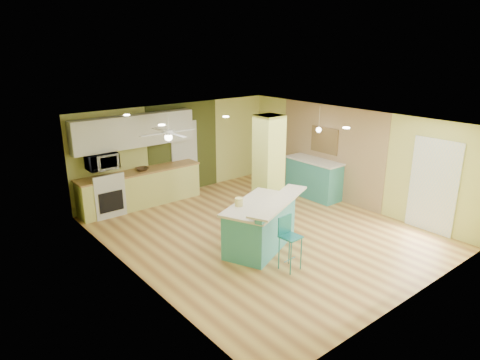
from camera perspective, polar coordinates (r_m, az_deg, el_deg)
name	(u,v)px	position (r m, az deg, el deg)	size (l,w,h in m)	color
floor	(261,232)	(9.66, 2.83, -6.95)	(6.00, 7.00, 0.01)	#9B6536
ceiling	(263,121)	(8.91, 3.07, 7.88)	(6.00, 7.00, 0.01)	white
wall_back	(177,149)	(11.95, -8.38, 4.10)	(6.00, 0.01, 2.50)	#CACD6E
wall_front	(413,232)	(7.17, 22.11, -6.42)	(6.00, 0.01, 2.50)	#CACD6E
wall_left	(133,212)	(7.64, -14.12, -4.14)	(0.01, 7.00, 2.50)	#CACD6E
wall_right	(349,157)	(11.37, 14.31, 3.04)	(0.01, 7.00, 2.50)	#CACD6E
wood_panel	(330,152)	(11.71, 11.92, 3.63)	(0.02, 3.40, 2.50)	#907152
olive_accent	(184,148)	(12.03, -7.52, 4.23)	(2.20, 0.02, 2.50)	#3F451B
interior_door	(185,157)	(12.07, -7.40, 3.06)	(0.82, 0.05, 2.00)	silver
french_door	(433,186)	(10.25, 24.36, -0.77)	(0.04, 1.08, 2.10)	white
column	(268,168)	(9.98, 3.81, 1.54)	(0.55, 0.55, 2.50)	#CBD261
kitchen_run	(141,188)	(11.31, -13.05, -1.06)	(3.25, 0.63, 0.94)	#D1D26E
stove	(106,197)	(10.96, -17.46, -2.12)	(0.76, 0.66, 1.08)	silver
upper_cabinets	(135,131)	(11.05, -13.86, 6.38)	(3.20, 0.34, 0.80)	silver
microwave	(102,161)	(10.71, -17.91, 2.38)	(0.70, 0.48, 0.39)	silver
ceiling_fan	(168,133)	(9.96, -9.55, 6.20)	(1.41, 1.41, 0.61)	silver
pendant_lamp	(319,130)	(11.41, 10.45, 6.62)	(0.14, 0.14, 0.69)	silver
wall_decor	(324,140)	(11.75, 11.19, 5.22)	(0.03, 0.90, 0.70)	brown
peninsula	(261,224)	(8.76, 2.81, -5.94)	(2.22, 1.79, 1.11)	teal
bar_stool	(288,234)	(7.95, 6.42, -7.19)	(0.36, 0.36, 1.04)	#1C737E
side_counter	(314,178)	(11.85, 9.84, 0.27)	(0.69, 1.62, 1.04)	teal
fruit_bowl	(142,169)	(11.16, -12.92, 1.42)	(0.32, 0.32, 0.08)	#3A2718
canister	(239,202)	(8.46, -0.14, -2.94)	(0.16, 0.16, 0.16)	yellow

